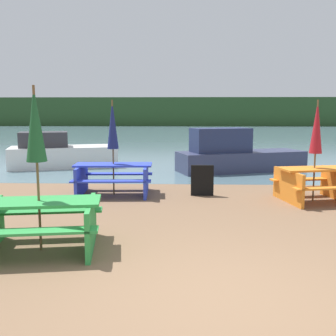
% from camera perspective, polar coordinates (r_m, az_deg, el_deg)
% --- Properties ---
extents(ground_plane, '(60.00, 60.00, 0.00)m').
position_cam_1_polar(ground_plane, '(4.55, 8.24, -18.43)').
color(ground_plane, brown).
extents(water, '(60.00, 50.00, 0.00)m').
position_cam_1_polar(water, '(35.96, 2.79, 4.95)').
color(water, slate).
rests_on(water, ground_plane).
extents(far_treeline, '(80.00, 1.60, 4.00)m').
position_cam_1_polar(far_treeline, '(55.90, 2.54, 8.16)').
color(far_treeline, '#284723').
rests_on(far_treeline, water).
extents(picnic_table_green, '(1.94, 1.63, 0.75)m').
position_cam_1_polar(picnic_table_green, '(6.11, -18.11, -7.18)').
color(picnic_table_green, green).
rests_on(picnic_table_green, ground_plane).
extents(picnic_table_orange, '(1.78, 1.66, 0.77)m').
position_cam_1_polar(picnic_table_orange, '(9.55, 20.39, -1.86)').
color(picnic_table_orange, orange).
rests_on(picnic_table_orange, ground_plane).
extents(picnic_table_blue, '(1.94, 1.47, 0.76)m').
position_cam_1_polar(picnic_table_blue, '(9.76, -7.90, -1.13)').
color(picnic_table_blue, blue).
rests_on(picnic_table_blue, ground_plane).
extents(umbrella_crimson, '(0.28, 0.28, 2.29)m').
position_cam_1_polar(umbrella_crimson, '(9.42, 20.76, 5.52)').
color(umbrella_crimson, brown).
rests_on(umbrella_crimson, ground_plane).
extents(umbrella_navy, '(0.28, 0.28, 2.31)m').
position_cam_1_polar(umbrella_navy, '(9.64, -8.05, 6.17)').
color(umbrella_navy, brown).
rests_on(umbrella_navy, ground_plane).
extents(umbrella_darkgreen, '(0.29, 0.29, 2.40)m').
position_cam_1_polar(umbrella_darkgreen, '(5.90, -18.71, 5.89)').
color(umbrella_darkgreen, brown).
rests_on(umbrella_darkgreen, ground_plane).
extents(boat, '(4.58, 2.70, 1.48)m').
position_cam_1_polar(boat, '(13.68, 9.78, 1.80)').
color(boat, '#333856').
rests_on(boat, water).
extents(boat_second, '(4.09, 2.59, 1.30)m').
position_cam_1_polar(boat_second, '(14.99, -15.36, 2.03)').
color(boat_second, silver).
rests_on(boat_second, water).
extents(signboard, '(0.55, 0.08, 0.75)m').
position_cam_1_polar(signboard, '(9.58, 4.99, -1.80)').
color(signboard, black).
rests_on(signboard, ground_plane).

